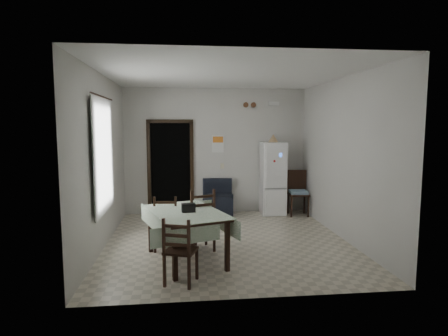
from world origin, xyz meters
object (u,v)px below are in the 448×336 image
dining_chair_far_right (199,219)px  dining_chair_far_left (166,222)px  navy_seat (218,198)px  corner_chair (298,193)px  fridge (273,178)px  dining_table (186,236)px  dining_chair_near_head (181,250)px

dining_chair_far_right → dining_chair_far_left: bearing=-26.5°
navy_seat → corner_chair: (1.81, -0.20, 0.10)m
corner_chair → dining_chair_far_right: size_ratio=0.99×
navy_seat → dining_chair_far_left: dining_chair_far_left is taller
navy_seat → dining_chair_far_right: 2.41m
dining_chair_far_left → dining_chair_far_right: dining_chair_far_right is taller
dining_chair_far_right → fridge: bearing=-144.6°
fridge → dining_table: bearing=-123.9°
dining_chair_near_head → dining_chair_far_right: bearing=-83.5°
corner_chair → navy_seat: bearing=178.7°
dining_table → dining_chair_far_right: bearing=46.6°
dining_chair_far_right → dining_chair_near_head: size_ratio=1.16×
fridge → dining_chair_near_head: size_ratio=1.87×
navy_seat → dining_table: 2.94m
dining_chair_far_left → navy_seat: bearing=-111.7°
corner_chair → dining_chair_far_right: (-2.35, -2.15, 0.00)m
dining_chair_far_left → dining_chair_near_head: 1.41m
dining_table → dining_chair_far_left: bearing=99.2°
fridge → navy_seat: 1.33m
navy_seat → corner_chair: size_ratio=0.80×
dining_chair_far_right → dining_chair_near_head: (-0.29, -1.30, -0.07)m
navy_seat → dining_chair_far_left: bearing=-107.7°
fridge → dining_chair_far_left: fridge is taller
dining_chair_far_right → dining_chair_near_head: dining_chair_far_right is taller
dining_chair_far_left → dining_chair_near_head: size_ratio=1.03×
dining_chair_far_left → corner_chair: bearing=-140.7°
navy_seat → dining_table: (-0.76, -2.84, -0.03)m
navy_seat → dining_chair_near_head: (-0.84, -3.65, 0.04)m
fridge → dining_chair_far_right: (-1.80, -2.35, -0.32)m
dining_table → dining_chair_near_head: dining_chair_near_head is taller
navy_seat → dining_chair_near_head: size_ratio=0.92×
dining_chair_near_head → dining_chair_far_left: bearing=-60.9°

